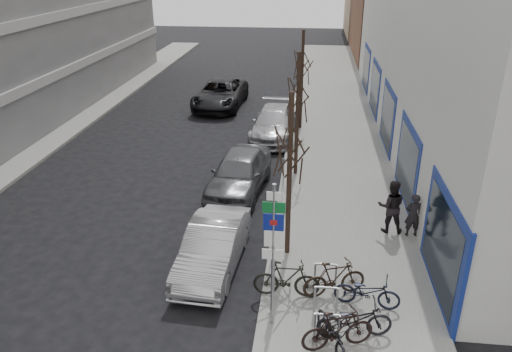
% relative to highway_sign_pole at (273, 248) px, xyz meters
% --- Properties ---
extents(ground, '(120.00, 120.00, 0.00)m').
position_rel_highway_sign_pole_xyz_m(ground, '(-2.40, 0.01, -2.46)').
color(ground, black).
rests_on(ground, ground).
extents(sidewalk_east, '(5.00, 70.00, 0.15)m').
position_rel_highway_sign_pole_xyz_m(sidewalk_east, '(2.10, 10.01, -2.38)').
color(sidewalk_east, slate).
rests_on(sidewalk_east, ground).
extents(sidewalk_west, '(3.00, 70.00, 0.15)m').
position_rel_highway_sign_pole_xyz_m(sidewalk_west, '(-13.40, 10.01, -2.38)').
color(sidewalk_west, slate).
rests_on(sidewalk_west, ground).
extents(brick_building_far, '(12.00, 14.00, 8.00)m').
position_rel_highway_sign_pole_xyz_m(brick_building_far, '(10.60, 40.01, 1.54)').
color(brick_building_far, brown).
rests_on(brick_building_far, ground).
extents(highway_sign_pole, '(0.55, 0.10, 4.20)m').
position_rel_highway_sign_pole_xyz_m(highway_sign_pole, '(0.00, 0.00, 0.00)').
color(highway_sign_pole, gray).
rests_on(highway_sign_pole, ground).
extents(bike_rack, '(0.66, 2.26, 0.83)m').
position_rel_highway_sign_pole_xyz_m(bike_rack, '(1.40, 0.61, -1.80)').
color(bike_rack, gray).
rests_on(bike_rack, sidewalk_east).
extents(tree_near, '(1.80, 1.80, 5.50)m').
position_rel_highway_sign_pole_xyz_m(tree_near, '(0.20, 3.51, 1.65)').
color(tree_near, black).
rests_on(tree_near, ground).
extents(tree_mid, '(1.80, 1.80, 5.50)m').
position_rel_highway_sign_pole_xyz_m(tree_mid, '(0.20, 10.01, 1.65)').
color(tree_mid, black).
rests_on(tree_mid, ground).
extents(tree_far, '(1.80, 1.80, 5.50)m').
position_rel_highway_sign_pole_xyz_m(tree_far, '(0.20, 16.51, 1.65)').
color(tree_far, black).
rests_on(tree_far, ground).
extents(meter_front, '(0.10, 0.08, 1.27)m').
position_rel_highway_sign_pole_xyz_m(meter_front, '(-0.25, 3.01, -1.54)').
color(meter_front, gray).
rests_on(meter_front, sidewalk_east).
extents(meter_mid, '(0.10, 0.08, 1.27)m').
position_rel_highway_sign_pole_xyz_m(meter_mid, '(-0.25, 8.51, -1.54)').
color(meter_mid, gray).
rests_on(meter_mid, sidewalk_east).
extents(meter_back, '(0.10, 0.08, 1.27)m').
position_rel_highway_sign_pole_xyz_m(meter_back, '(-0.25, 14.01, -1.54)').
color(meter_back, gray).
rests_on(meter_back, sidewalk_east).
extents(bike_near_left, '(1.17, 1.91, 1.12)m').
position_rel_highway_sign_pole_xyz_m(bike_near_left, '(1.53, -0.73, -1.75)').
color(bike_near_left, black).
rests_on(bike_near_left, sidewalk_east).
extents(bike_near_right, '(1.96, 1.15, 1.14)m').
position_rel_highway_sign_pole_xyz_m(bike_near_right, '(1.66, -0.72, -1.74)').
color(bike_near_right, black).
rests_on(bike_near_right, sidewalk_east).
extents(bike_mid_curb, '(1.87, 0.81, 1.10)m').
position_rel_highway_sign_pole_xyz_m(bike_mid_curb, '(2.53, 1.01, -1.76)').
color(bike_mid_curb, black).
rests_on(bike_mid_curb, sidewalk_east).
extents(bike_mid_inner, '(1.92, 0.60, 1.16)m').
position_rel_highway_sign_pole_xyz_m(bike_mid_inner, '(0.30, 1.20, -1.73)').
color(bike_mid_inner, black).
rests_on(bike_mid_inner, sidewalk_east).
extents(bike_far_curb, '(2.02, 0.91, 1.19)m').
position_rel_highway_sign_pole_xyz_m(bike_far_curb, '(2.10, -0.25, -1.71)').
color(bike_far_curb, black).
rests_on(bike_far_curb, sidewalk_east).
extents(bike_far_inner, '(1.96, 1.17, 1.14)m').
position_rel_highway_sign_pole_xyz_m(bike_far_inner, '(1.64, 1.40, -1.74)').
color(bike_far_inner, black).
rests_on(bike_far_inner, sidewalk_east).
extents(parked_car_front, '(1.85, 4.60, 1.49)m').
position_rel_highway_sign_pole_xyz_m(parked_car_front, '(-2.07, 2.59, -1.71)').
color(parked_car_front, '#B5B5BA').
rests_on(parked_car_front, ground).
extents(parked_car_mid, '(2.56, 5.22, 1.71)m').
position_rel_highway_sign_pole_xyz_m(parked_car_mid, '(-2.06, 8.18, -1.60)').
color(parked_car_mid, '#525358').
rests_on(parked_car_mid, ground).
extents(parked_car_back, '(2.43, 5.54, 1.59)m').
position_rel_highway_sign_pole_xyz_m(parked_car_back, '(-1.17, 15.13, -1.67)').
color(parked_car_back, '#A1A1A6').
rests_on(parked_car_back, ground).
extents(lane_car, '(3.08, 6.25, 1.71)m').
position_rel_highway_sign_pole_xyz_m(lane_car, '(-5.11, 20.69, -1.60)').
color(lane_car, black).
rests_on(lane_car, ground).
extents(pedestrian_near, '(0.62, 0.46, 1.58)m').
position_rel_highway_sign_pole_xyz_m(pedestrian_near, '(4.40, 5.06, -1.52)').
color(pedestrian_near, black).
rests_on(pedestrian_near, sidewalk_east).
extents(pedestrian_far, '(0.73, 0.51, 1.95)m').
position_rel_highway_sign_pole_xyz_m(pedestrian_far, '(3.68, 5.29, -1.33)').
color(pedestrian_far, black).
rests_on(pedestrian_far, sidewalk_east).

